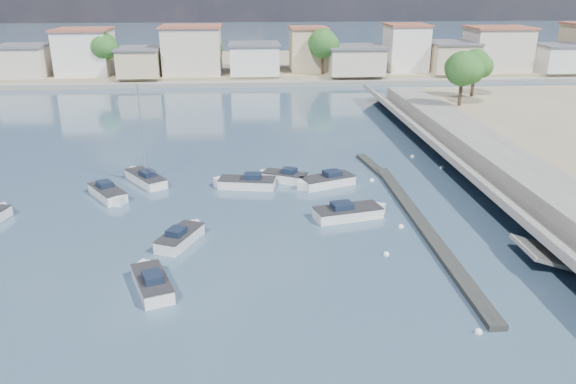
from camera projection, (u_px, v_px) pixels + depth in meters
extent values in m
plane|color=#334F66|center=(293.00, 129.00, 68.29)|extent=(400.00, 400.00, 0.00)
cube|color=slate|center=(556.00, 197.00, 44.02)|extent=(5.00, 90.00, 1.80)
cube|color=slate|center=(502.00, 199.00, 43.72)|extent=(4.17, 90.00, 2.86)
cube|color=slate|center=(560.00, 258.00, 35.47)|extent=(5.31, 3.50, 1.94)
cube|color=black|center=(423.00, 226.00, 40.68)|extent=(1.00, 26.00, 0.35)
cube|color=black|center=(374.00, 167.00, 53.73)|extent=(2.00, 8.05, 0.30)
cube|color=gray|center=(273.00, 65.00, 116.63)|extent=(160.00, 40.00, 1.40)
cube|color=slate|center=(278.00, 83.00, 97.12)|extent=(160.00, 2.50, 0.80)
cube|color=beige|center=(24.00, 61.00, 97.54)|extent=(8.00, 8.00, 5.00)
cube|color=#595960|center=(22.00, 46.00, 96.61)|extent=(8.48, 8.48, 0.35)
cube|color=silver|center=(85.00, 52.00, 99.66)|extent=(9.00, 9.00, 7.50)
cube|color=#99513D|center=(82.00, 29.00, 98.29)|extent=(9.54, 9.54, 0.35)
cube|color=#C3B086|center=(140.00, 63.00, 98.07)|extent=(7.00, 8.00, 4.50)
cube|color=#595960|center=(139.00, 48.00, 97.22)|extent=(7.42, 8.48, 0.35)
cube|color=beige|center=(192.00, 51.00, 99.94)|extent=(10.00, 9.00, 8.00)
cube|color=#99513D|center=(191.00, 26.00, 98.48)|extent=(10.60, 9.54, 0.35)
cube|color=silver|center=(254.00, 59.00, 100.29)|extent=(8.50, 8.50, 5.00)
cube|color=#595960|center=(254.00, 44.00, 99.35)|extent=(9.01, 9.01, 0.35)
cube|color=#C3B086|center=(308.00, 50.00, 103.34)|extent=(6.50, 7.50, 7.50)
cube|color=#99513D|center=(309.00, 28.00, 101.97)|extent=(6.89, 7.95, 0.35)
cube|color=beige|center=(355.00, 60.00, 100.68)|extent=(9.50, 9.00, 4.50)
cube|color=#595960|center=(355.00, 47.00, 99.83)|extent=(10.07, 9.54, 0.35)
cube|color=silver|center=(406.00, 48.00, 103.56)|extent=(7.00, 8.00, 8.00)
cube|color=#99513D|center=(407.00, 25.00, 102.10)|extent=(7.42, 8.48, 0.35)
cube|color=#C3B086|center=(451.00, 57.00, 102.76)|extent=(8.00, 9.00, 5.00)
cube|color=#595960|center=(452.00, 42.00, 101.83)|extent=(8.48, 9.54, 0.35)
cube|color=beige|center=(497.00, 49.00, 103.88)|extent=(10.50, 8.50, 7.50)
cube|color=#99513D|center=(500.00, 27.00, 102.50)|extent=(11.13, 9.01, 0.35)
cube|color=silver|center=(559.00, 59.00, 103.29)|extent=(7.50, 7.50, 4.50)
cube|color=#595960|center=(561.00, 45.00, 102.44)|extent=(7.95, 7.95, 0.35)
cylinder|color=#38281E|center=(106.00, 66.00, 97.85)|extent=(0.44, 0.44, 3.38)
sphere|color=#1B531B|center=(103.00, 47.00, 96.69)|extent=(4.80, 4.80, 4.80)
sphere|color=#1B531B|center=(108.00, 48.00, 96.27)|extent=(3.60, 3.60, 3.60)
sphere|color=#1B531B|center=(100.00, 45.00, 97.00)|extent=(3.30, 3.30, 3.30)
cylinder|color=#38281E|center=(210.00, 64.00, 101.97)|extent=(0.44, 0.44, 2.93)
sphere|color=#1B531B|center=(210.00, 48.00, 100.96)|extent=(4.16, 4.16, 4.16)
sphere|color=#1B531B|center=(214.00, 49.00, 100.60)|extent=(3.12, 3.12, 3.12)
sphere|color=#1B531B|center=(206.00, 47.00, 101.23)|extent=(2.86, 2.86, 2.86)
cylinder|color=#38281E|center=(322.00, 64.00, 99.49)|extent=(0.44, 0.44, 3.60)
sphere|color=#1B531B|center=(323.00, 43.00, 98.24)|extent=(5.12, 5.12, 5.12)
sphere|color=#1B531B|center=(329.00, 45.00, 97.80)|extent=(3.84, 3.84, 3.84)
sphere|color=#1B531B|center=(318.00, 42.00, 98.58)|extent=(3.52, 3.52, 3.52)
cylinder|color=#38281E|center=(406.00, 62.00, 103.47)|extent=(0.44, 0.44, 3.15)
sphere|color=#1B531B|center=(407.00, 45.00, 102.38)|extent=(4.48, 4.48, 4.48)
sphere|color=#1B531B|center=(413.00, 46.00, 101.99)|extent=(3.36, 3.36, 3.36)
sphere|color=#1B531B|center=(403.00, 44.00, 102.68)|extent=(3.08, 3.08, 3.08)
cylinder|color=#38281E|center=(492.00, 63.00, 103.71)|extent=(0.44, 0.44, 2.70)
sphere|color=#1B531B|center=(494.00, 49.00, 102.78)|extent=(3.84, 3.84, 3.84)
sphere|color=#1B531B|center=(499.00, 50.00, 102.44)|extent=(2.88, 2.88, 2.88)
sphere|color=#1B531B|center=(490.00, 48.00, 103.03)|extent=(2.64, 2.64, 2.64)
cylinder|color=#38281E|center=(460.00, 93.00, 72.36)|extent=(0.44, 0.44, 3.15)
sphere|color=#1B531B|center=(463.00, 69.00, 71.27)|extent=(4.48, 4.48, 4.48)
sphere|color=#1B531B|center=(471.00, 71.00, 70.88)|extent=(3.36, 3.36, 3.36)
sphere|color=#1B531B|center=(457.00, 67.00, 71.56)|extent=(3.08, 3.08, 3.08)
cylinder|color=#38281E|center=(473.00, 86.00, 78.28)|extent=(0.44, 0.44, 2.93)
sphere|color=#1B531B|center=(475.00, 65.00, 77.27)|extent=(4.16, 4.16, 4.16)
sphere|color=#1B531B|center=(482.00, 66.00, 76.90)|extent=(3.12, 3.12, 3.12)
sphere|color=#1B531B|center=(470.00, 63.00, 77.54)|extent=(2.86, 2.86, 2.86)
cube|color=silver|center=(152.00, 285.00, 32.41)|extent=(3.03, 4.56, 1.00)
cube|color=silver|center=(146.00, 271.00, 33.97)|extent=(1.56, 1.56, 1.00)
cube|color=#262628|center=(152.00, 278.00, 32.24)|extent=(3.06, 4.57, 0.08)
cube|color=#151F31|center=(153.00, 277.00, 31.79)|extent=(1.41, 1.55, 0.48)
cube|color=silver|center=(180.00, 239.00, 38.22)|extent=(3.16, 4.37, 1.00)
cube|color=silver|center=(193.00, 230.00, 39.75)|extent=(1.50, 1.50, 1.00)
cube|color=#262628|center=(180.00, 233.00, 38.05)|extent=(3.19, 4.39, 0.08)
cube|color=#151F31|center=(176.00, 232.00, 37.61)|extent=(1.43, 1.53, 0.48)
cube|color=silver|center=(247.00, 184.00, 48.72)|extent=(5.05, 2.62, 1.00)
cube|color=silver|center=(224.00, 183.00, 48.91)|extent=(1.80, 1.80, 1.00)
cube|color=#262628|center=(247.00, 179.00, 48.55)|extent=(5.06, 2.65, 0.08)
cube|color=#151F31|center=(252.00, 176.00, 48.42)|extent=(1.61, 1.36, 0.48)
cube|color=silver|center=(327.00, 182.00, 49.22)|extent=(5.09, 3.55, 1.00)
cube|color=silver|center=(307.00, 185.00, 48.39)|extent=(1.79, 1.79, 1.00)
cube|color=#262628|center=(327.00, 177.00, 49.05)|extent=(5.10, 3.58, 0.08)
cube|color=#151F31|center=(332.00, 173.00, 49.16)|extent=(1.76, 1.64, 0.48)
cube|color=silver|center=(285.00, 178.00, 50.21)|extent=(4.29, 3.22, 1.00)
cube|color=silver|center=(268.00, 176.00, 50.82)|extent=(1.43, 1.43, 1.00)
cube|color=#262628|center=(285.00, 173.00, 50.04)|extent=(4.30, 3.25, 0.08)
cube|color=#151F31|center=(289.00, 171.00, 49.81)|extent=(1.52, 1.42, 0.48)
cube|color=silver|center=(108.00, 194.00, 46.42)|extent=(3.86, 4.64, 1.00)
cube|color=silver|center=(117.00, 201.00, 45.00)|extent=(1.40, 1.40, 1.00)
cube|color=#262628|center=(107.00, 188.00, 46.25)|extent=(3.89, 4.66, 0.08)
cube|color=#151F31|center=(105.00, 184.00, 46.50)|extent=(1.61, 1.69, 0.48)
cube|color=silver|center=(348.00, 214.00, 42.41)|extent=(5.35, 3.05, 1.00)
cube|color=silver|center=(374.00, 211.00, 43.01)|extent=(1.93, 1.93, 1.00)
cube|color=#262628|center=(348.00, 208.00, 42.24)|extent=(5.36, 3.09, 0.08)
cube|color=#151F31|center=(342.00, 206.00, 42.02)|extent=(1.75, 1.53, 0.48)
cube|color=silver|center=(146.00, 180.00, 49.80)|extent=(4.28, 5.18, 1.00)
cube|color=silver|center=(135.00, 173.00, 51.45)|extent=(1.41, 1.41, 1.00)
cube|color=#262628|center=(145.00, 174.00, 49.63)|extent=(4.31, 5.20, 0.08)
cube|color=#151F31|center=(148.00, 173.00, 49.17)|extent=(1.74, 1.86, 0.48)
cylinder|color=silver|center=(141.00, 130.00, 48.23)|extent=(0.12, 0.12, 8.00)
cylinder|color=silver|center=(151.00, 170.00, 48.50)|extent=(1.42, 2.03, 0.08)
sphere|color=white|center=(386.00, 254.00, 36.65)|extent=(0.41, 0.41, 0.41)
sphere|color=white|center=(401.00, 227.00, 40.79)|extent=(0.41, 0.41, 0.41)
sphere|color=white|center=(478.00, 332.00, 28.50)|extent=(0.41, 0.41, 0.41)
sphere|color=white|center=(442.00, 168.00, 53.84)|extent=(0.41, 0.41, 0.41)
sphere|color=white|center=(372.00, 180.00, 50.37)|extent=(0.41, 0.41, 0.41)
sphere|color=white|center=(412.00, 157.00, 57.32)|extent=(0.41, 0.41, 0.41)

